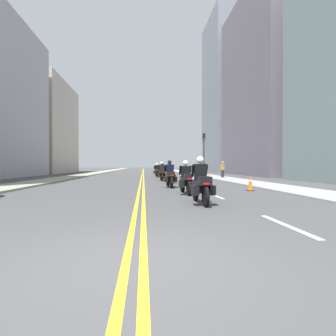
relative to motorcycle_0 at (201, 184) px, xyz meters
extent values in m
plane|color=#434345|center=(-2.10, 42.51, -0.69)|extent=(264.00, 264.00, 0.00)
cube|color=gray|center=(-10.04, 42.51, -0.63)|extent=(2.65, 144.00, 0.12)
cube|color=#98969F|center=(5.84, 42.51, -0.63)|extent=(2.65, 144.00, 0.12)
cube|color=yellow|center=(-2.22, 42.51, -0.68)|extent=(0.12, 132.00, 0.01)
cube|color=yellow|center=(-1.98, 42.51, -0.68)|extent=(0.12, 132.00, 0.01)
cube|color=silver|center=(1.21, -3.49, -0.68)|extent=(0.14, 2.40, 0.01)
cube|color=silver|center=(1.21, 2.51, -0.68)|extent=(0.14, 2.40, 0.01)
cube|color=silver|center=(1.21, 8.51, -0.68)|extent=(0.14, 2.40, 0.01)
cube|color=silver|center=(1.21, 14.51, -0.68)|extent=(0.14, 2.40, 0.01)
cube|color=silver|center=(1.21, 20.51, -0.68)|extent=(0.14, 2.40, 0.01)
cube|color=silver|center=(1.21, 26.51, -0.68)|extent=(0.14, 2.40, 0.01)
cube|color=silver|center=(1.21, 32.51, -0.68)|extent=(0.14, 2.40, 0.01)
cube|color=silver|center=(1.21, 38.51, -0.68)|extent=(0.14, 2.40, 0.01)
cube|color=silver|center=(1.21, 44.51, -0.68)|extent=(0.14, 2.40, 0.01)
cube|color=silver|center=(1.21, 50.51, -0.68)|extent=(0.14, 2.40, 0.01)
cube|color=slate|center=(14.75, 27.32, 11.72)|extent=(6.87, 18.01, 24.82)
cube|color=#2D3847|center=(18.20, 27.32, 5.52)|extent=(0.04, 15.13, 0.90)
cube|color=#2D3847|center=(18.20, 27.32, 12.35)|extent=(0.04, 15.13, 0.90)
cube|color=#2D3847|center=(18.20, 27.32, 19.17)|extent=(0.04, 15.13, 0.90)
cube|color=beige|center=(-19.43, 40.89, 7.33)|extent=(7.82, 16.48, 16.03)
cube|color=#2D3847|center=(-23.36, 40.89, 3.32)|extent=(0.04, 13.85, 0.90)
cube|color=#2D3847|center=(-23.36, 40.89, 6.26)|extent=(0.04, 13.85, 0.90)
cube|color=#2D3847|center=(-23.36, 40.89, 9.20)|extent=(0.04, 13.85, 0.90)
cube|color=#2D3847|center=(-23.36, 40.89, 12.14)|extent=(0.04, 13.85, 0.90)
cube|color=gray|center=(16.21, 45.32, 15.00)|extent=(9.79, 13.43, 31.38)
cube|color=#2D3847|center=(21.13, 45.32, 7.16)|extent=(0.04, 11.28, 0.90)
cube|color=#2D3847|center=(21.13, 45.32, 12.91)|extent=(0.04, 11.28, 0.90)
cube|color=#2D3847|center=(21.13, 45.32, 18.66)|extent=(0.04, 11.28, 0.90)
cube|color=#2D3847|center=(21.13, 45.32, 24.42)|extent=(0.04, 11.28, 0.90)
cylinder|color=black|center=(-0.02, 0.89, -0.35)|extent=(0.12, 0.68, 0.68)
cylinder|color=black|center=(0.01, -0.65, -0.35)|extent=(0.12, 0.68, 0.68)
cube|color=silver|center=(-0.02, 0.89, 0.01)|extent=(0.15, 0.32, 0.04)
cube|color=black|center=(0.00, 0.12, -0.07)|extent=(0.34, 1.18, 0.40)
cube|color=black|center=(0.01, -0.57, 0.15)|extent=(0.41, 0.37, 0.28)
cube|color=red|center=(0.02, -0.76, 0.07)|extent=(0.20, 0.03, 0.06)
cube|color=black|center=(-0.27, -0.35, -0.17)|extent=(0.21, 0.44, 0.32)
cube|color=black|center=(0.29, -0.33, -0.17)|extent=(0.21, 0.44, 0.32)
cube|color=#B2C1CC|center=(-0.01, 0.62, 0.31)|extent=(0.36, 0.13, 0.36)
cube|color=black|center=(0.00, 0.07, 0.42)|extent=(0.41, 0.27, 0.58)
cylinder|color=black|center=(-0.24, 0.22, 0.47)|extent=(0.11, 0.28, 0.45)
cylinder|color=black|center=(0.24, 0.23, 0.47)|extent=(0.11, 0.28, 0.45)
sphere|color=white|center=(0.00, 0.10, 0.85)|extent=(0.26, 0.26, 0.26)
cylinder|color=black|center=(-0.03, 4.28, -0.35)|extent=(0.16, 0.67, 0.67)
cylinder|color=black|center=(0.03, 2.65, -0.35)|extent=(0.16, 0.67, 0.67)
cube|color=silver|center=(-0.03, 4.28, 0.00)|extent=(0.15, 0.33, 0.04)
cube|color=black|center=(0.00, 3.46, -0.07)|extent=(0.37, 1.25, 0.40)
cube|color=black|center=(0.03, 2.73, 0.15)|extent=(0.41, 0.38, 0.28)
cube|color=red|center=(0.04, 2.54, 0.07)|extent=(0.20, 0.04, 0.06)
cube|color=black|center=(-0.26, 2.96, -0.17)|extent=(0.22, 0.45, 0.32)
cube|color=black|center=(0.30, 2.99, -0.17)|extent=(0.22, 0.45, 0.32)
cube|color=#B2C1CC|center=(-0.02, 3.98, 0.31)|extent=(0.36, 0.14, 0.36)
cube|color=black|center=(0.00, 3.41, 0.38)|extent=(0.41, 0.28, 0.51)
cylinder|color=black|center=(-0.24, 3.55, 0.43)|extent=(0.11, 0.28, 0.45)
cylinder|color=black|center=(0.24, 3.57, 0.43)|extent=(0.11, 0.28, 0.45)
sphere|color=white|center=(0.00, 3.44, 0.78)|extent=(0.26, 0.26, 0.26)
cylinder|color=black|center=(-0.42, 8.19, -0.35)|extent=(0.15, 0.68, 0.67)
cylinder|color=black|center=(-0.35, 6.63, -0.35)|extent=(0.15, 0.68, 0.67)
cube|color=silver|center=(-0.42, 8.19, 0.01)|extent=(0.15, 0.33, 0.04)
cube|color=black|center=(-0.39, 7.41, -0.07)|extent=(0.37, 1.20, 0.40)
cube|color=black|center=(-0.36, 6.70, 0.15)|extent=(0.42, 0.38, 0.28)
cube|color=red|center=(-0.35, 6.51, 0.07)|extent=(0.20, 0.04, 0.06)
cube|color=black|center=(-0.65, 6.93, -0.17)|extent=(0.22, 0.45, 0.32)
cube|color=black|center=(-0.09, 6.95, -0.17)|extent=(0.22, 0.45, 0.32)
cube|color=#B2C1CC|center=(-0.41, 7.90, 0.31)|extent=(0.37, 0.14, 0.36)
cube|color=black|center=(-0.39, 7.36, 0.43)|extent=(0.41, 0.28, 0.59)
cylinder|color=black|center=(-0.63, 7.49, 0.48)|extent=(0.11, 0.28, 0.45)
cylinder|color=black|center=(-0.15, 7.52, 0.48)|extent=(0.11, 0.28, 0.45)
sphere|color=black|center=(-0.39, 7.39, 0.86)|extent=(0.26, 0.26, 0.26)
cylinder|color=black|center=(-0.02, 12.19, -0.36)|extent=(0.12, 0.66, 0.65)
cylinder|color=black|center=(0.03, 10.66, -0.36)|extent=(0.12, 0.66, 0.65)
cube|color=silver|center=(-0.02, 12.19, -0.01)|extent=(0.15, 0.32, 0.04)
cube|color=black|center=(0.00, 11.42, -0.08)|extent=(0.36, 1.17, 0.40)
cube|color=black|center=(0.02, 10.73, 0.14)|extent=(0.41, 0.37, 0.28)
cube|color=red|center=(0.03, 10.54, 0.06)|extent=(0.20, 0.04, 0.06)
cube|color=black|center=(-0.26, 10.95, -0.18)|extent=(0.21, 0.45, 0.32)
cube|color=black|center=(0.30, 10.97, -0.18)|extent=(0.21, 0.45, 0.32)
cube|color=#B2C1CC|center=(-0.01, 11.91, 0.30)|extent=(0.36, 0.13, 0.36)
cube|color=black|center=(0.00, 11.37, 0.40)|extent=(0.41, 0.27, 0.56)
cylinder|color=black|center=(-0.24, 11.51, 0.45)|extent=(0.11, 0.28, 0.45)
cylinder|color=black|center=(0.24, 11.53, 0.45)|extent=(0.11, 0.28, 0.45)
sphere|color=white|center=(0.00, 11.40, 0.82)|extent=(0.26, 0.26, 0.26)
cylinder|color=black|center=(-0.39, 15.56, -0.35)|extent=(0.11, 0.68, 0.68)
cylinder|color=black|center=(-0.39, 14.06, -0.35)|extent=(0.11, 0.68, 0.68)
cube|color=silver|center=(-0.39, 15.56, 0.01)|extent=(0.14, 0.32, 0.04)
cube|color=black|center=(-0.39, 14.81, -0.07)|extent=(0.32, 1.14, 0.40)
cube|color=black|center=(-0.39, 14.14, 0.15)|extent=(0.40, 0.36, 0.28)
cube|color=red|center=(-0.39, 13.95, 0.07)|extent=(0.20, 0.03, 0.06)
cube|color=black|center=(-0.67, 14.36, -0.17)|extent=(0.20, 0.44, 0.32)
cube|color=black|center=(-0.11, 14.36, -0.17)|extent=(0.20, 0.44, 0.32)
cube|color=#B2C1CC|center=(-0.39, 15.29, 0.31)|extent=(0.36, 0.12, 0.36)
cube|color=black|center=(-0.39, 14.76, 0.43)|extent=(0.40, 0.26, 0.60)
cylinder|color=black|center=(-0.63, 14.91, 0.48)|extent=(0.10, 0.28, 0.45)
cylinder|color=black|center=(-0.15, 14.91, 0.48)|extent=(0.10, 0.28, 0.45)
sphere|color=white|center=(-0.39, 14.79, 0.87)|extent=(0.26, 0.26, 0.26)
cylinder|color=black|center=(-0.01, 19.24, -0.38)|extent=(0.13, 0.61, 0.61)
cylinder|color=black|center=(-0.04, 17.65, -0.38)|extent=(0.13, 0.61, 0.61)
cube|color=silver|center=(-0.01, 19.24, -0.06)|extent=(0.15, 0.32, 0.04)
cube|color=black|center=(-0.02, 18.44, -0.10)|extent=(0.34, 1.22, 0.40)
cube|color=black|center=(-0.04, 17.73, 0.12)|extent=(0.41, 0.37, 0.28)
cube|color=red|center=(-0.04, 17.54, 0.04)|extent=(0.20, 0.03, 0.06)
cube|color=black|center=(-0.31, 17.97, -0.20)|extent=(0.21, 0.44, 0.32)
cube|color=black|center=(0.25, 17.96, -0.20)|extent=(0.21, 0.44, 0.32)
cube|color=#B2C1CC|center=(-0.01, 18.95, 0.28)|extent=(0.36, 0.13, 0.36)
cube|color=black|center=(-0.03, 18.39, 0.36)|extent=(0.41, 0.27, 0.53)
cylinder|color=black|center=(-0.26, 18.55, 0.41)|extent=(0.11, 0.28, 0.45)
cylinder|color=black|center=(0.22, 18.54, 0.41)|extent=(0.11, 0.28, 0.45)
sphere|color=black|center=(-0.03, 18.42, 0.77)|extent=(0.26, 0.26, 0.26)
cylinder|color=black|center=(-0.39, 23.03, -0.36)|extent=(0.15, 0.66, 0.65)
cylinder|color=black|center=(-0.35, 21.42, -0.36)|extent=(0.15, 0.66, 0.65)
cube|color=silver|center=(-0.39, 23.03, -0.01)|extent=(0.15, 0.32, 0.04)
cube|color=black|center=(-0.37, 22.22, -0.08)|extent=(0.35, 1.23, 0.40)
cube|color=black|center=(-0.35, 21.50, 0.14)|extent=(0.41, 0.37, 0.28)
cube|color=red|center=(-0.35, 21.31, 0.06)|extent=(0.20, 0.03, 0.06)
cube|color=black|center=(-0.64, 21.73, -0.18)|extent=(0.21, 0.44, 0.32)
cube|color=black|center=(-0.08, 21.75, -0.18)|extent=(0.21, 0.44, 0.32)
cube|color=#B2C1CC|center=(-0.38, 22.74, 0.30)|extent=(0.36, 0.13, 0.36)
cube|color=black|center=(-0.37, 22.17, 0.39)|extent=(0.41, 0.27, 0.54)
cylinder|color=black|center=(-0.61, 22.32, 0.44)|extent=(0.11, 0.28, 0.45)
cylinder|color=black|center=(-0.13, 22.33, 0.44)|extent=(0.11, 0.28, 0.45)
sphere|color=white|center=(-0.37, 22.20, 0.80)|extent=(0.26, 0.26, 0.26)
cylinder|color=black|center=(-0.35, 26.67, -0.37)|extent=(0.15, 0.64, 0.63)
cylinder|color=black|center=(-0.38, 25.08, -0.37)|extent=(0.15, 0.64, 0.63)
cube|color=silver|center=(-0.35, 26.67, -0.03)|extent=(0.15, 0.32, 0.04)
cube|color=black|center=(-0.36, 25.87, -0.09)|extent=(0.34, 1.22, 0.40)
cube|color=black|center=(-0.38, 25.16, 0.13)|extent=(0.41, 0.37, 0.28)
cube|color=red|center=(-0.38, 24.97, 0.05)|extent=(0.20, 0.03, 0.06)
cube|color=black|center=(-0.65, 25.40, -0.19)|extent=(0.21, 0.44, 0.32)
cube|color=black|center=(-0.09, 25.39, -0.19)|extent=(0.21, 0.44, 0.32)
cube|color=#B2C1CC|center=(-0.35, 26.38, 0.29)|extent=(0.36, 0.13, 0.36)
cube|color=black|center=(-0.36, 25.82, 0.38)|extent=(0.41, 0.27, 0.54)
cylinder|color=black|center=(-0.60, 25.98, 0.43)|extent=(0.11, 0.28, 0.45)
cylinder|color=black|center=(-0.12, 25.97, 0.43)|extent=(0.11, 0.28, 0.45)
sphere|color=white|center=(-0.36, 25.85, 0.79)|extent=(0.26, 0.26, 0.26)
cube|color=black|center=(3.67, 4.70, -0.67)|extent=(0.36, 0.36, 0.03)
cone|color=orange|center=(3.67, 4.70, -0.27)|extent=(0.29, 0.29, 0.77)
cylinder|color=white|center=(3.67, 4.70, -0.18)|extent=(0.19, 0.19, 0.08)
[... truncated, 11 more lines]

